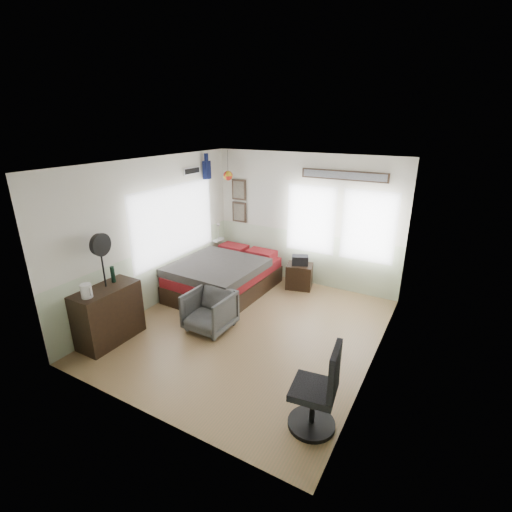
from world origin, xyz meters
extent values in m
cube|color=olive|center=(0.00, 0.00, -0.01)|extent=(4.00, 4.50, 0.01)
cube|color=beige|center=(0.00, 2.25, 1.35)|extent=(4.00, 0.02, 2.70)
cube|color=beige|center=(0.00, -2.25, 1.35)|extent=(4.00, 0.02, 2.70)
cube|color=beige|center=(-2.00, 0.00, 1.35)|extent=(0.02, 4.50, 2.70)
cube|color=beige|center=(2.00, 0.00, 1.35)|extent=(0.02, 4.50, 2.70)
cube|color=white|center=(0.00, 0.00, 2.70)|extent=(4.00, 4.50, 0.02)
cube|color=beige|center=(0.00, 2.24, 0.55)|extent=(4.00, 0.01, 1.10)
cube|color=beige|center=(-1.99, 0.00, 0.55)|extent=(0.01, 4.50, 1.10)
cube|color=beige|center=(1.99, 0.00, 0.55)|extent=(0.01, 4.50, 1.10)
cube|color=silver|center=(-1.96, 0.55, 1.45)|extent=(0.03, 2.20, 1.35)
cube|color=silver|center=(0.15, 2.21, 1.40)|extent=(0.95, 0.03, 1.30)
cube|color=silver|center=(1.30, 2.21, 1.40)|extent=(0.95, 0.03, 1.30)
cube|color=#3B2C1D|center=(-1.55, 2.21, 1.35)|extent=(0.35, 0.03, 0.45)
cube|color=#3B2C1D|center=(-1.55, 2.21, 1.85)|extent=(0.35, 0.03, 0.45)
cube|color=#7F7259|center=(-1.55, 2.20, 1.35)|extent=(0.27, 0.01, 0.37)
cube|color=#7F7259|center=(-1.55, 2.20, 1.85)|extent=(0.27, 0.01, 0.37)
cube|color=#3B2C1D|center=(0.75, 2.21, 2.32)|extent=(1.65, 0.03, 0.18)
cube|color=gray|center=(0.75, 2.20, 2.32)|extent=(1.58, 0.01, 0.13)
cube|color=white|center=(-1.97, 1.15, 2.35)|extent=(0.02, 0.48, 0.14)
sphere|color=red|center=(-1.65, 1.95, 2.18)|extent=(0.20, 0.20, 0.20)
cube|color=black|center=(-1.15, 0.98, 0.17)|extent=(1.58, 2.20, 0.35)
cube|color=maroon|center=(-1.15, 0.98, 0.44)|extent=(1.54, 2.16, 0.19)
cube|color=#3F3C3A|center=(-1.15, 0.74, 0.62)|extent=(1.62, 1.66, 0.15)
cube|color=maroon|center=(-1.51, 1.84, 0.62)|extent=(0.60, 0.38, 0.15)
cube|color=maroon|center=(-0.80, 1.84, 0.62)|extent=(0.60, 0.38, 0.15)
cube|color=black|center=(-1.74, -1.36, 0.45)|extent=(0.48, 1.00, 0.90)
imported|color=#545454|center=(-0.57, -0.32, 0.33)|extent=(0.73, 0.75, 0.66)
cube|color=black|center=(0.08, 1.90, 0.26)|extent=(0.60, 0.52, 0.51)
cylinder|color=black|center=(1.68, -1.47, 0.03)|extent=(0.54, 0.54, 0.05)
cylinder|color=black|center=(1.68, -1.47, 0.26)|extent=(0.06, 0.06, 0.42)
cube|color=#252429|center=(1.68, -1.47, 0.50)|extent=(0.54, 0.54, 0.08)
cube|color=#252429|center=(1.88, -1.44, 0.81)|extent=(0.12, 0.44, 0.54)
cylinder|color=silver|center=(-1.70, -1.69, 1.00)|extent=(0.16, 0.16, 0.21)
cube|color=silver|center=(-1.60, -1.69, 1.01)|extent=(0.02, 0.02, 0.12)
cylinder|color=black|center=(-1.80, -1.13, 1.03)|extent=(0.06, 0.06, 0.26)
cylinder|color=black|center=(-1.77, -1.30, 1.23)|extent=(0.03, 0.03, 0.65)
cylinder|color=black|center=(-1.77, -1.30, 1.57)|extent=(0.10, 0.33, 0.33)
cylinder|color=black|center=(-1.73, -1.30, 1.57)|extent=(0.06, 0.35, 0.35)
cube|color=black|center=(0.08, 1.90, 0.61)|extent=(0.38, 0.33, 0.19)
camera|label=1|loc=(2.75, -4.66, 3.29)|focal=26.00mm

